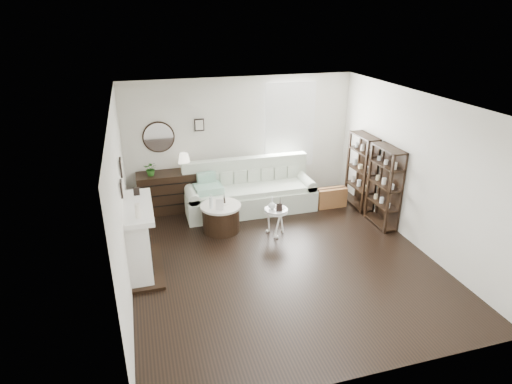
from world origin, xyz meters
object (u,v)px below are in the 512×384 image
object	(u,v)px
sofa	(249,193)
drum_table	(221,218)
dresser	(169,192)
pedestal_table	(276,211)

from	to	relation	value
sofa	drum_table	bearing A→B (deg)	-133.62
dresser	pedestal_table	xyz separation A→B (m)	(1.84, -1.65, 0.07)
dresser	drum_table	distance (m)	1.50
sofa	drum_table	xyz separation A→B (m)	(-0.78, -0.82, -0.08)
sofa	dresser	size ratio (longest dim) A/B	2.16
sofa	drum_table	world-z (taller)	sofa
sofa	drum_table	size ratio (longest dim) A/B	3.50
drum_table	pedestal_table	world-z (taller)	drum_table
drum_table	dresser	bearing A→B (deg)	125.90
pedestal_table	drum_table	bearing A→B (deg)	155.58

